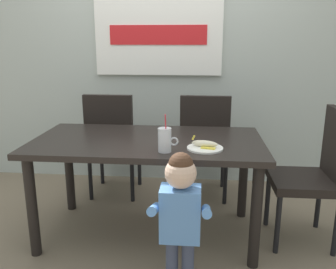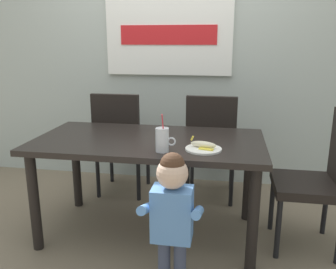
{
  "view_description": "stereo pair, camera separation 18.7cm",
  "coord_description": "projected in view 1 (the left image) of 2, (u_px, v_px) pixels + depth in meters",
  "views": [
    {
      "loc": [
        0.36,
        -2.38,
        1.4
      ],
      "look_at": [
        0.15,
        -0.08,
        0.79
      ],
      "focal_mm": 38.09,
      "sensor_mm": 36.0,
      "label": 1
    },
    {
      "loc": [
        0.54,
        -2.35,
        1.4
      ],
      "look_at": [
        0.15,
        -0.08,
        0.79
      ],
      "focal_mm": 38.09,
      "sensor_mm": 36.0,
      "label": 2
    }
  ],
  "objects": [
    {
      "name": "back_wall",
      "position": [
        164.0,
        35.0,
        3.43
      ],
      "size": [
        6.4,
        0.17,
        2.9
      ],
      "color": "#ADB7B2",
      "rests_on": "ground"
    },
    {
      "name": "milk_cup",
      "position": [
        165.0,
        141.0,
        2.2
      ],
      "size": [
        0.13,
        0.09,
        0.25
      ],
      "color": "silver",
      "rests_on": "dining_table"
    },
    {
      "name": "dining_chair_left",
      "position": [
        113.0,
        139.0,
        3.19
      ],
      "size": [
        0.44,
        0.45,
        0.96
      ],
      "rotation": [
        0.0,
        0.0,
        3.14
      ],
      "color": "black",
      "rests_on": "ground"
    },
    {
      "name": "peeled_banana",
      "position": [
        205.0,
        144.0,
        2.27
      ],
      "size": [
        0.18,
        0.13,
        0.07
      ],
      "rotation": [
        0.0,
        0.0,
        -0.24
      ],
      "color": "#F4EAC6",
      "rests_on": "snack_plate"
    },
    {
      "name": "ground_plane",
      "position": [
        149.0,
        233.0,
        2.68
      ],
      "size": [
        24.0,
        24.0,
        0.0
      ],
      "primitive_type": "plane",
      "color": "#7A6B56"
    },
    {
      "name": "dining_table",
      "position": [
        148.0,
        152.0,
        2.51
      ],
      "size": [
        1.6,
        0.84,
        0.73
      ],
      "color": "black",
      "rests_on": "ground"
    },
    {
      "name": "toddler_standing",
      "position": [
        180.0,
        208.0,
        1.92
      ],
      "size": [
        0.33,
        0.24,
        0.84
      ],
      "color": "#3F4760",
      "rests_on": "ground"
    },
    {
      "name": "dining_chair_far",
      "position": [
        316.0,
        169.0,
        2.45
      ],
      "size": [
        0.44,
        0.44,
        0.96
      ],
      "rotation": [
        0.0,
        0.0,
        -1.57
      ],
      "color": "black",
      "rests_on": "ground"
    },
    {
      "name": "snack_plate",
      "position": [
        205.0,
        148.0,
        2.26
      ],
      "size": [
        0.23,
        0.23,
        0.01
      ],
      "primitive_type": "cylinder",
      "color": "white",
      "rests_on": "dining_table"
    },
    {
      "name": "dining_chair_right",
      "position": [
        204.0,
        141.0,
        3.14
      ],
      "size": [
        0.44,
        0.45,
        0.96
      ],
      "rotation": [
        0.0,
        0.0,
        3.14
      ],
      "color": "black",
      "rests_on": "ground"
    }
  ]
}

